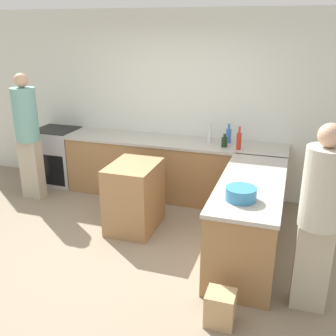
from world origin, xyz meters
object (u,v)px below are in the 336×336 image
object	(u,v)px
mixing_bowl	(241,194)
water_bottle_blue	(229,135)
vinegar_bottle_clear	(210,135)
island_table	(134,196)
hot_sauce_bottle	(239,141)
person_by_range	(27,132)
range_oven	(58,156)
person_at_peninsula	(319,214)
paper_bag	(220,308)
wine_bottle_dark	(224,142)

from	to	relation	value
mixing_bowl	water_bottle_blue	bearing A→B (deg)	103.31
vinegar_bottle_clear	water_bottle_blue	bearing A→B (deg)	18.33
island_table	water_bottle_blue	world-z (taller)	water_bottle_blue
mixing_bowl	hot_sauce_bottle	world-z (taller)	hot_sauce_bottle
person_by_range	island_table	bearing A→B (deg)	-13.09
mixing_bowl	water_bottle_blue	size ratio (longest dim) A/B	1.08
vinegar_bottle_clear	person_by_range	distance (m)	2.63
range_oven	person_at_peninsula	distance (m)	4.43
hot_sauce_bottle	person_by_range	xyz separation A→B (m)	(-2.97, -0.52, 0.00)
paper_bag	water_bottle_blue	bearing A→B (deg)	99.20
paper_bag	range_oven	bearing A→B (deg)	142.01
wine_bottle_dark	hot_sauce_bottle	xyz separation A→B (m)	(0.21, -0.06, 0.05)
vinegar_bottle_clear	person_by_range	world-z (taller)	person_by_range
wine_bottle_dark	vinegar_bottle_clear	world-z (taller)	vinegar_bottle_clear
range_oven	person_by_range	world-z (taller)	person_by_range
hot_sauce_bottle	person_by_range	distance (m)	3.02
mixing_bowl	person_at_peninsula	bearing A→B (deg)	-17.41
wine_bottle_dark	vinegar_bottle_clear	xyz separation A→B (m)	(-0.24, 0.13, 0.04)
island_table	person_at_peninsula	distance (m)	2.35
mixing_bowl	person_by_range	world-z (taller)	person_by_range
mixing_bowl	vinegar_bottle_clear	xyz separation A→B (m)	(-0.71, 1.83, 0.05)
water_bottle_blue	vinegar_bottle_clear	bearing A→B (deg)	-161.67
wine_bottle_dark	paper_bag	distance (m)	2.57
vinegar_bottle_clear	mixing_bowl	bearing A→B (deg)	-68.79
range_oven	vinegar_bottle_clear	bearing A→B (deg)	0.79
mixing_bowl	person_at_peninsula	distance (m)	0.73
vinegar_bottle_clear	paper_bag	size ratio (longest dim) A/B	0.90
range_oven	wine_bottle_dark	bearing A→B (deg)	-1.89
range_oven	island_table	bearing A→B (deg)	-31.21
person_by_range	person_at_peninsula	bearing A→B (deg)	-18.79
wine_bottle_dark	paper_bag	size ratio (longest dim) A/B	0.59
vinegar_bottle_clear	paper_bag	xyz separation A→B (m)	(0.68, -2.53, -0.84)
range_oven	water_bottle_blue	distance (m)	2.82
vinegar_bottle_clear	person_by_range	xyz separation A→B (m)	(-2.53, -0.71, 0.01)
mixing_bowl	paper_bag	xyz separation A→B (m)	(-0.03, -0.70, -0.79)
range_oven	person_by_range	bearing A→B (deg)	-91.67
range_oven	paper_bag	xyz separation A→B (m)	(3.19, -2.49, -0.29)
island_table	vinegar_bottle_clear	distance (m)	1.45
wine_bottle_dark	mixing_bowl	bearing A→B (deg)	-74.52
wine_bottle_dark	person_by_range	size ratio (longest dim) A/B	0.10
hot_sauce_bottle	water_bottle_blue	distance (m)	0.33
range_oven	island_table	xyz separation A→B (m)	(1.81, -1.10, -0.02)
vinegar_bottle_clear	paper_bag	distance (m)	2.75
water_bottle_blue	person_by_range	xyz separation A→B (m)	(-2.79, -0.79, 0.02)
mixing_bowl	paper_bag	world-z (taller)	mixing_bowl
water_bottle_blue	person_at_peninsula	size ratio (longest dim) A/B	0.16
range_oven	island_table	world-z (taller)	range_oven
vinegar_bottle_clear	person_at_peninsula	xyz separation A→B (m)	(1.40, -2.04, -0.05)
water_bottle_blue	island_table	bearing A→B (deg)	-128.20
range_oven	paper_bag	distance (m)	4.06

